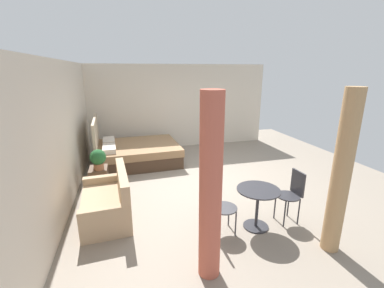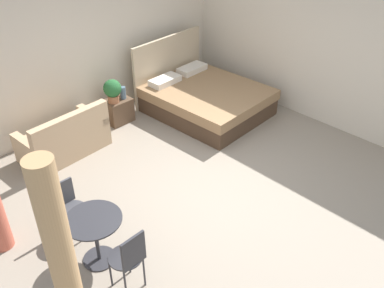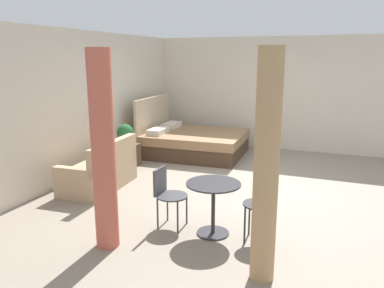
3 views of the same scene
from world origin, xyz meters
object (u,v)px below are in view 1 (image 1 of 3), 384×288
bed (136,152)px  cafe_chair_near_couch (219,205)px  balcony_table (258,201)px  couch (108,202)px  potted_plant (98,158)px  nightstand (99,178)px  vase (100,161)px  cafe_chair_near_window (293,191)px

bed → cafe_chair_near_couch: bed is taller
bed → balcony_table: (-3.72, -1.76, 0.18)m
couch → potted_plant: 1.30m
nightstand → cafe_chair_near_couch: cafe_chair_near_couch is taller
nightstand → balcony_table: (-2.25, -2.63, 0.25)m
couch → vase: size_ratio=6.29×
couch → balcony_table: size_ratio=2.12×
potted_plant → balcony_table: 3.39m
couch → cafe_chair_near_couch: 1.97m
bed → cafe_chair_near_window: size_ratio=2.52×
bed → balcony_table: 4.11m
nightstand → couch: bearing=-168.9°
cafe_chair_near_couch → vase: bearing=39.4°
nightstand → bed: bearing=-31.0°
nightstand → cafe_chair_near_window: 3.99m
potted_plant → cafe_chair_near_couch: size_ratio=0.56×
nightstand → cafe_chair_near_couch: 3.00m
balcony_table → vase: bearing=47.6°
balcony_table → cafe_chair_near_couch: bearing=89.0°
couch → balcony_table: couch is taller
couch → cafe_chair_near_couch: (-0.94, -1.72, 0.21)m
potted_plant → vase: 0.26m
balcony_table → cafe_chair_near_couch: (0.01, 0.66, 0.01)m
couch → cafe_chair_near_window: 3.19m
couch → cafe_chair_near_window: size_ratio=1.62×
couch → cafe_chair_near_couch: size_ratio=1.85×
nightstand → vase: size_ratio=2.11×
bed → couch: bearing=167.3°
cafe_chair_near_window → vase: bearing=54.1°
nightstand → cafe_chair_near_couch: bearing=-138.6°
vase → cafe_chair_near_window: 4.02m
nightstand → vase: vase is taller
couch → nightstand: bearing=11.1°
cafe_chair_near_couch → bed: bearing=16.5°
nightstand → cafe_chair_near_couch: (-2.24, -1.98, 0.26)m
potted_plant → cafe_chair_near_couch: (-2.14, -1.94, -0.23)m
bed → balcony_table: size_ratio=3.30×
nightstand → potted_plant: bearing=-162.4°
couch → nightstand: size_ratio=2.98×
balcony_table → cafe_chair_near_window: bearing=-88.2°
cafe_chair_near_couch → couch: bearing=61.2°
cafe_chair_near_window → cafe_chair_near_couch: size_ratio=1.14×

